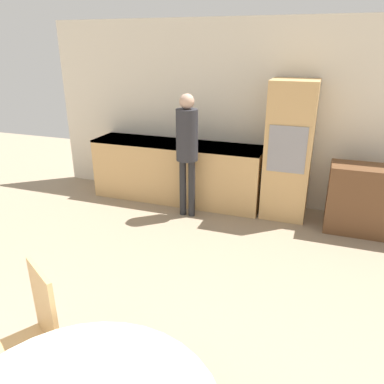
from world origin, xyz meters
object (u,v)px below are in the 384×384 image
Objects in this scene: cup at (88,384)px; chair_far_left at (34,334)px; person_standing at (187,142)px; sideboard at (372,201)px; oven_unit at (289,151)px.

chair_far_left is at bearing 150.98° from cup.
cup is (0.80, -3.47, -0.27)m from person_standing.
person_standing reaches higher than chair_far_left.
person_standing is 18.51× the size of cup.
person_standing is (-2.35, -0.27, 0.62)m from sideboard.
chair_far_left is at bearing -87.94° from person_standing.
chair_far_left is 0.59× the size of person_standing.
person_standing is at bearing -173.43° from sideboard.
chair_far_left is (-1.16, -3.58, -0.38)m from oven_unit.
person_standing is at bearing 123.06° from chair_far_left.
oven_unit is 1.37m from person_standing.
oven_unit is 3.78m from chair_far_left.
oven_unit is at bearing 83.17° from cup.
oven_unit is 1.20m from sideboard.
oven_unit is 1.87× the size of chair_far_left.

